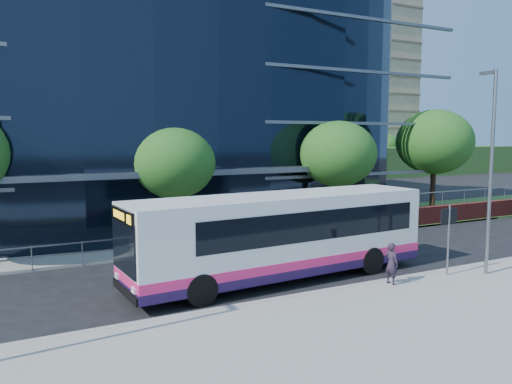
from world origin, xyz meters
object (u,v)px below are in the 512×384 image
tree_dist_e (300,144)px  tree_dist_f (384,145)px  street_sign (449,225)px  streetlight_east (491,166)px  pedestrian (391,263)px  tree_far_b (174,163)px  tree_far_d (435,142)px  city_bus (283,235)px  tree_far_c (338,154)px

tree_dist_e → tree_dist_f: bearing=7.1°
street_sign → streetlight_east: (1.50, -0.59, 2.29)m
streetlight_east → pedestrian: bearing=171.1°
pedestrian → tree_dist_e: bearing=-34.8°
tree_far_b → tree_far_d: tree_far_d is taller
tree_far_b → tree_dist_e: tree_dist_e is taller
tree_dist_e → city_bus: tree_dist_e is taller
street_sign → tree_far_c: tree_far_c is taller
tree_far_c → city_bus: tree_far_c is taller
tree_far_c → tree_dist_f: bearing=45.0°
streetlight_east → city_bus: (-7.26, 3.53, -2.66)m
tree_far_b → tree_far_d: size_ratio=0.81×
tree_far_c → tree_dist_e: (17.00, 31.00, 0.00)m
tree_dist_f → streetlight_east: streetlight_east is taller
tree_far_c → tree_dist_f: size_ratio=1.08×
tree_dist_f → streetlight_east: size_ratio=0.76×
tree_far_c → city_bus: (-8.26, -7.64, -2.76)m
tree_dist_e → streetlight_east: size_ratio=0.81×
tree_far_c → pedestrian: tree_far_c is taller
street_sign → tree_dist_e: size_ratio=0.43×
tree_far_d → streetlight_east: size_ratio=0.93×
tree_far_c → streetlight_east: streetlight_east is taller
street_sign → tree_far_d: tree_far_d is taller
pedestrian → city_bus: bearing=39.4°
tree_dist_f → city_bus: 57.97m
tree_far_b → tree_far_c: size_ratio=0.93×
tree_far_c → streetlight_east: bearing=-95.1°
pedestrian → tree_far_c: bearing=-33.4°
tree_dist_e → tree_dist_f: 16.13m
tree_dist_e → streetlight_east: bearing=-113.1°
tree_far_c → tree_dist_e: same height
tree_far_d → tree_far_c: bearing=-173.7°
tree_dist_f → streetlight_east: 55.74m
street_sign → tree_far_b: bearing=124.1°
streetlight_east → pedestrian: 5.60m
tree_far_c → tree_far_d: tree_far_d is taller
tree_dist_e → tree_far_b: bearing=-131.5°
streetlight_east → tree_far_b: bearing=127.6°
city_bus → tree_dist_e: bearing=53.3°
tree_dist_f → tree_dist_e: bearing=-172.9°
street_sign → tree_far_c: size_ratio=0.43×
pedestrian → streetlight_east: bearing=-105.4°
tree_far_b → tree_dist_f: same height
tree_far_b → tree_dist_f: (43.00, 32.50, 0.00)m
city_bus → tree_far_c: bearing=39.3°
street_sign → streetlight_east: bearing=-21.4°
tree_dist_f → city_bus: tree_dist_f is taller
street_sign → city_bus: size_ratio=0.22×
tree_far_c → city_bus: size_ratio=0.52×
tree_far_c → streetlight_east: 11.22m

